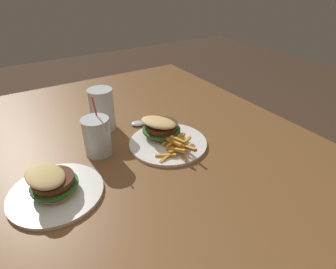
% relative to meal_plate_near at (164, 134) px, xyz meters
% --- Properties ---
extents(dining_table, '(1.45, 1.42, 0.76)m').
position_rel_meal_plate_near_xyz_m(dining_table, '(0.01, 0.22, -0.11)').
color(dining_table, brown).
rests_on(dining_table, ground_plane).
extents(meal_plate_near, '(0.27, 0.26, 0.09)m').
position_rel_meal_plate_near_xyz_m(meal_plate_near, '(0.00, 0.00, 0.00)').
color(meal_plate_near, white).
rests_on(meal_plate_near, dining_table).
extents(beer_glass, '(0.09, 0.09, 0.15)m').
position_rel_meal_plate_near_xyz_m(beer_glass, '(0.20, 0.14, 0.05)').
color(beer_glass, silver).
rests_on(beer_glass, dining_table).
extents(juice_glass, '(0.09, 0.09, 0.18)m').
position_rel_meal_plate_near_xyz_m(juice_glass, '(0.05, 0.21, 0.03)').
color(juice_glass, silver).
rests_on(juice_glass, dining_table).
extents(spoon, '(0.08, 0.15, 0.01)m').
position_rel_meal_plate_near_xyz_m(spoon, '(0.15, 0.02, -0.02)').
color(spoon, silver).
rests_on(spoon, dining_table).
extents(meal_plate_far, '(0.25, 0.25, 0.09)m').
position_rel_meal_plate_near_xyz_m(meal_plate_far, '(-0.08, 0.38, 0.00)').
color(meal_plate_far, white).
rests_on(meal_plate_far, dining_table).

